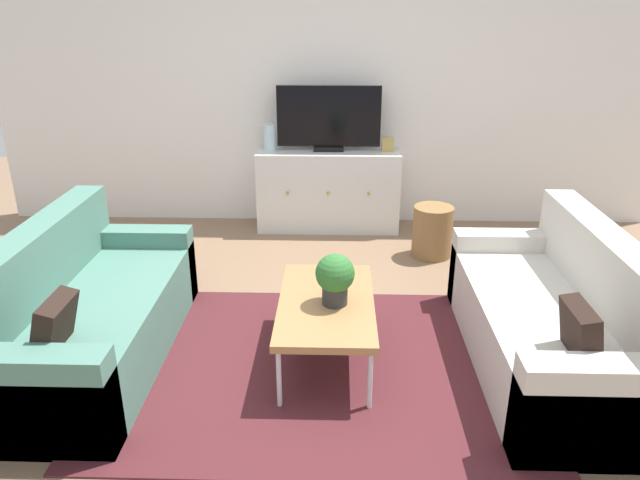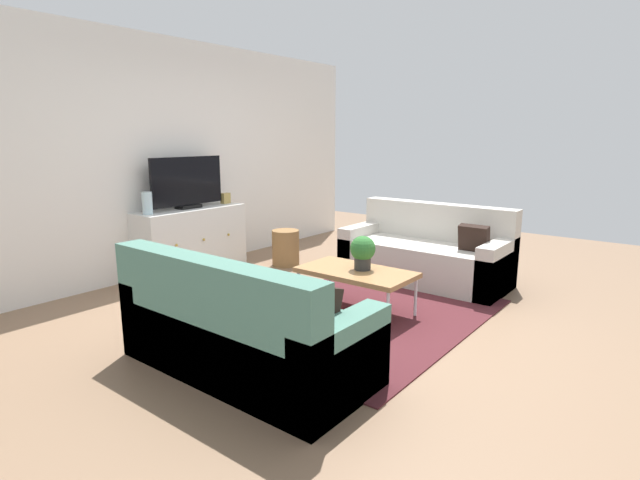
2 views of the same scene
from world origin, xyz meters
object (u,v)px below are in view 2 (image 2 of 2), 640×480
Objects in this scene: flat_screen_tv at (187,183)px; glass_vase at (147,203)px; couch_right_side at (428,255)px; wicker_basket at (286,248)px; couch_left_side at (238,334)px; mantel_clock at (226,198)px; tv_console at (191,240)px; coffee_table at (356,273)px; potted_plant at (363,251)px.

flat_screen_tv is 0.58m from glass_vase.
wicker_basket is at bearing 106.42° from couch_right_side.
mantel_clock reaches higher than couch_left_side.
couch_right_side is 2.76m from tv_console.
tv_console is at bearing -0.00° from glass_vase.
coffee_table is at bearing -118.13° from wicker_basket.
mantel_clock is at bearing 77.29° from coffee_table.
couch_left_side is 5.78× the size of potted_plant.
tv_console is at bearing 90.65° from coffee_table.
coffee_table is 2.46m from glass_vase.
coffee_table is at bearing -89.35° from tv_console.
flat_screen_tv is (-1.41, 2.39, 0.78)m from couch_right_side.
coffee_table is 1.08× the size of flat_screen_tv.
wicker_basket is (0.83, 1.69, -0.36)m from potted_plant.
wicker_basket is (1.47, -0.68, -0.66)m from glass_vase.
flat_screen_tv reaches higher than glass_vase.
mantel_clock is at bearing -2.07° from flat_screen_tv.
couch_left_side is 4.03× the size of wicker_basket.
flat_screen_tv is 3.95× the size of glass_vase.
mantel_clock is (0.55, -0.02, -0.23)m from flat_screen_tv.
wicker_basket is (0.36, -0.68, -0.61)m from mantel_clock.
couch_left_side is at bearing 180.00° from couch_right_side.
couch_right_side is 1.87× the size of flat_screen_tv.
tv_console is (-0.08, 2.37, -0.20)m from potted_plant.
mantel_clock is at bearing 109.84° from couch_right_side.
couch_right_side is 5.78× the size of potted_plant.
flat_screen_tv is at bearing 90.00° from tv_console.
couch_right_side is at bearing 0.00° from couch_left_side.
flat_screen_tv is at bearing 90.65° from coffee_table.
couch_left_side is at bearing -121.30° from flat_screen_tv.
flat_screen_tv reaches higher than tv_console.
couch_left_side is 2.61m from glass_vase.
potted_plant is 0.32× the size of flat_screen_tv.
tv_console reaches higher than potted_plant.
couch_left_side is 2.91m from wicker_basket.
glass_vase reaches higher than couch_right_side.
couch_left_side is 2.91m from flat_screen_tv.
couch_left_side is at bearing -110.80° from glass_vase.
couch_right_side is 1.39m from coffee_table.
coffee_table is 0.21m from potted_plant.
wicker_basket is at bearing 35.58° from couch_left_side.
wicker_basket reaches higher than coffee_table.
potted_plant is at bearing -33.67° from coffee_table.
flat_screen_tv is at bearing 58.70° from couch_left_side.
tv_console is 1.40× the size of flat_screen_tv.
wicker_basket is (2.37, 1.69, -0.06)m from couch_left_side.
potted_plant is at bearing -75.10° from glass_vase.
couch_left_side is 3.16m from mantel_clock.
couch_left_side is 1.34× the size of tv_console.
couch_right_side is 2.58m from mantel_clock.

